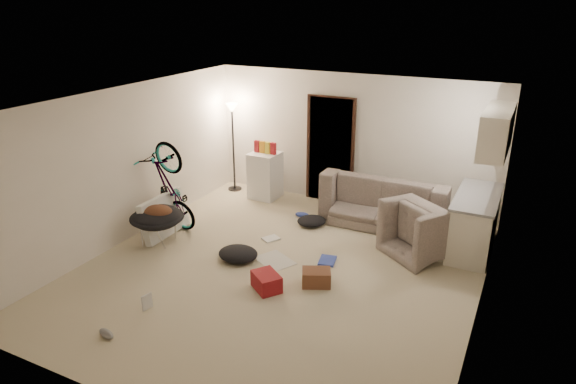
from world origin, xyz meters
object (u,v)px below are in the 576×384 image
at_px(mini_fridge, 265,175).
at_px(drink_case_b, 266,282).
at_px(tv_box, 164,216).
at_px(drink_case_a, 316,278).
at_px(sofa, 385,204).
at_px(juicer, 260,281).
at_px(kitchen_counter, 474,224).
at_px(saucer_chair, 157,222).
at_px(floor_lamp, 233,128).
at_px(armchair, 428,234).
at_px(bicycle, 171,206).

distance_m(mini_fridge, drink_case_b, 3.52).
relative_size(tv_box, drink_case_a, 2.64).
xyz_separation_m(sofa, juicer, (-0.90, -2.96, -0.22)).
height_order(kitchen_counter, drink_case_a, kitchen_counter).
distance_m(saucer_chair, juicer, 2.25).
bearing_deg(floor_lamp, drink_case_b, -51.96).
bearing_deg(tv_box, mini_fridge, 72.48).
bearing_deg(sofa, floor_lamp, -3.41).
height_order(floor_lamp, drink_case_b, floor_lamp).
height_order(sofa, tv_box, tv_box).
bearing_deg(juicer, armchair, 48.55).
bearing_deg(saucer_chair, mini_fridge, 77.25).
height_order(floor_lamp, tv_box, floor_lamp).
relative_size(armchair, drink_case_b, 2.37).
height_order(kitchen_counter, saucer_chair, kitchen_counter).
bearing_deg(mini_fridge, sofa, 0.03).
height_order(drink_case_a, drink_case_b, drink_case_b).
bearing_deg(drink_case_b, sofa, 111.44).
xyz_separation_m(saucer_chair, drink_case_a, (2.84, -0.08, -0.25)).
relative_size(kitchen_counter, saucer_chair, 1.73).
distance_m(kitchen_counter, sofa, 1.62).
xyz_separation_m(bicycle, tv_box, (0.00, -0.20, -0.09)).
distance_m(armchair, saucer_chair, 4.31).
xyz_separation_m(kitchen_counter, sofa, (-1.55, 0.45, -0.12)).
bearing_deg(tv_box, bicycle, 89.23).
bearing_deg(sofa, kitchen_counter, 163.93).
bearing_deg(kitchen_counter, armchair, -144.76).
height_order(armchair, saucer_chair, armchair).
xyz_separation_m(drink_case_a, juicer, (-0.66, -0.41, -0.01)).
xyz_separation_m(saucer_chair, drink_case_b, (2.27, -0.49, -0.25)).
distance_m(floor_lamp, saucer_chair, 2.84).
distance_m(sofa, bicycle, 3.74).
relative_size(sofa, juicer, 9.10).
xyz_separation_m(saucer_chair, tv_box, (-0.10, 0.29, -0.02)).
bearing_deg(mini_fridge, juicer, -60.17).
xyz_separation_m(tv_box, drink_case_a, (2.94, -0.37, -0.23)).
height_order(kitchen_counter, sofa, kitchen_counter).
bearing_deg(juicer, drink_case_b, -2.12).
bearing_deg(kitchen_counter, drink_case_b, -133.10).
xyz_separation_m(mini_fridge, juicer, (1.59, -3.06, -0.36)).
height_order(sofa, mini_fridge, mini_fridge).
xyz_separation_m(mini_fridge, drink_case_b, (1.69, -3.07, -0.34)).
relative_size(bicycle, juicer, 6.82).
xyz_separation_m(floor_lamp, juicer, (2.38, -3.16, -1.21)).
xyz_separation_m(floor_lamp, drink_case_a, (3.04, -2.75, -1.19)).
bearing_deg(sofa, tv_box, 34.54).
xyz_separation_m(kitchen_counter, tv_box, (-4.73, -1.73, -0.10)).
height_order(floor_lamp, kitchen_counter, floor_lamp).
xyz_separation_m(sofa, armchair, (0.94, -0.89, -0.01)).
distance_m(saucer_chair, drink_case_a, 2.85).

